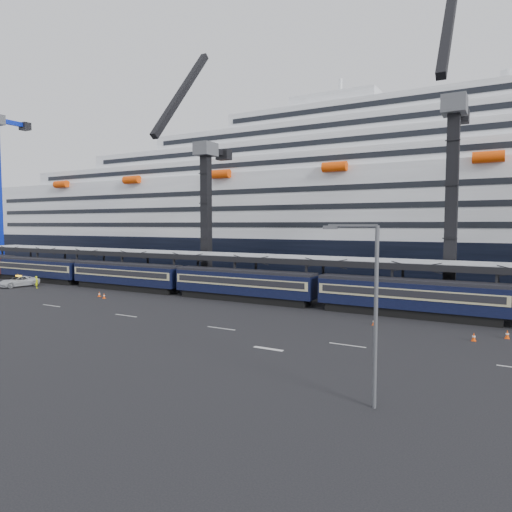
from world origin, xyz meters
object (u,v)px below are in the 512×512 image
object	(u,v)px
pickup_truck	(19,281)
worker	(37,282)
train	(267,285)
street_lamp	(370,304)

from	to	relation	value
pickup_truck	worker	size ratio (longest dim) A/B	3.12
train	street_lamp	xyz separation A→B (m)	(19.47, -25.36, 3.30)
train	worker	bearing A→B (deg)	-171.45
pickup_truck	worker	distance (m)	4.08
train	street_lamp	distance (m)	32.14
worker	street_lamp	world-z (taller)	street_lamp
pickup_truck	train	bearing A→B (deg)	20.39
worker	street_lamp	distance (m)	59.32
pickup_truck	street_lamp	distance (m)	63.11
train	street_lamp	bearing A→B (deg)	-52.48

